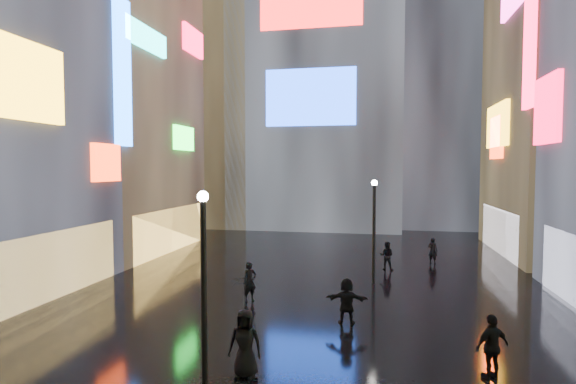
# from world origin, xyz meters

# --- Properties ---
(ground) EXTENTS (140.00, 140.00, 0.00)m
(ground) POSITION_xyz_m (0.00, 20.00, 0.00)
(ground) COLOR black
(ground) RESTS_ON ground
(building_left_far) EXTENTS (10.28, 12.00, 22.00)m
(building_left_far) POSITION_xyz_m (-15.98, 26.00, 10.98)
(building_left_far) COLOR black
(building_left_far) RESTS_ON ground
(tower_main) EXTENTS (16.00, 14.20, 42.00)m
(tower_main) POSITION_xyz_m (-3.00, 43.97, 21.01)
(tower_main) COLOR black
(tower_main) RESTS_ON ground
(tower_flank_right) EXTENTS (12.00, 12.00, 34.00)m
(tower_flank_right) POSITION_xyz_m (9.00, 46.00, 17.00)
(tower_flank_right) COLOR black
(tower_flank_right) RESTS_ON ground
(tower_flank_left) EXTENTS (10.00, 10.00, 26.00)m
(tower_flank_left) POSITION_xyz_m (-14.00, 42.00, 13.00)
(tower_flank_left) COLOR black
(tower_flank_left) RESTS_ON ground
(lamp_near) EXTENTS (0.30, 0.30, 5.20)m
(lamp_near) POSITION_xyz_m (-1.58, 8.52, 2.94)
(lamp_near) COLOR black
(lamp_near) RESTS_ON ground
(lamp_far) EXTENTS (0.30, 0.30, 5.20)m
(lamp_far) POSITION_xyz_m (2.75, 20.07, 2.94)
(lamp_far) COLOR black
(lamp_far) RESTS_ON ground
(pedestrian_3) EXTENTS (1.13, 0.90, 1.79)m
(pedestrian_3) POSITION_xyz_m (6.05, 10.38, 0.90)
(pedestrian_3) COLOR black
(pedestrian_3) RESTS_ON ground
(pedestrian_4) EXTENTS (0.94, 0.63, 1.89)m
(pedestrian_4) POSITION_xyz_m (-0.64, 9.15, 0.95)
(pedestrian_4) COLOR black
(pedestrian_4) RESTS_ON ground
(pedestrian_5) EXTENTS (1.60, 0.56, 1.71)m
(pedestrian_5) POSITION_xyz_m (1.83, 13.95, 0.86)
(pedestrian_5) COLOR black
(pedestrian_5) RESTS_ON ground
(pedestrian_6) EXTENTS (0.73, 0.73, 1.72)m
(pedestrian_6) POSITION_xyz_m (-2.49, 15.96, 0.86)
(pedestrian_6) COLOR black
(pedestrian_6) RESTS_ON ground
(pedestrian_7) EXTENTS (0.86, 0.72, 1.60)m
(pedestrian_7) POSITION_xyz_m (3.45, 23.29, 0.80)
(pedestrian_7) COLOR black
(pedestrian_7) RESTS_ON ground
(umbrella_2) EXTENTS (1.43, 1.42, 0.93)m
(umbrella_2) POSITION_xyz_m (-0.64, 9.15, 2.36)
(umbrella_2) COLOR black
(umbrella_2) RESTS_ON pedestrian_4
(pedestrian_8) EXTENTS (0.68, 0.60, 1.57)m
(pedestrian_8) POSITION_xyz_m (6.21, 25.48, 0.78)
(pedestrian_8) COLOR black
(pedestrian_8) RESTS_ON ground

